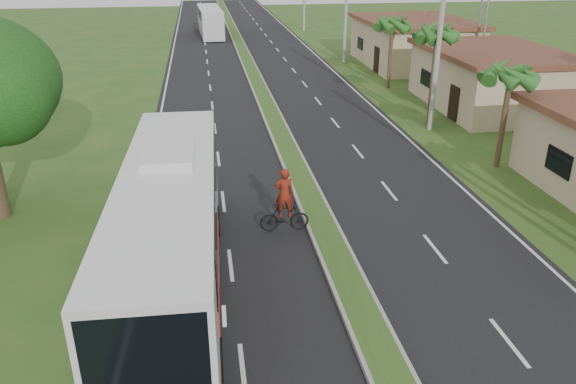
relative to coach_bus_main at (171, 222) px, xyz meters
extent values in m
plane|color=#2B541E|center=(5.20, -3.96, -2.24)|extent=(180.00, 180.00, 0.00)
cube|color=black|center=(5.20, 16.04, -2.23)|extent=(14.00, 160.00, 0.02)
cube|color=gray|center=(5.20, 16.04, -2.14)|extent=(1.20, 160.00, 0.17)
cube|color=#2B541E|center=(5.20, 16.04, -2.05)|extent=(0.95, 160.00, 0.02)
cube|color=silver|center=(-1.50, 16.04, -2.24)|extent=(0.12, 160.00, 0.01)
cube|color=silver|center=(11.90, 16.04, -2.24)|extent=(0.12, 160.00, 0.01)
cube|color=tan|center=(19.20, 18.04, -0.56)|extent=(7.00, 10.00, 3.35)
cube|color=#4D281B|center=(19.20, 18.04, 1.27)|extent=(7.60, 10.60, 0.32)
cube|color=tan|center=(19.20, 32.04, -0.49)|extent=(8.00, 11.00, 3.50)
cube|color=#4D281B|center=(19.20, 32.04, 1.42)|extent=(8.60, 11.60, 0.32)
cylinder|color=#473321|center=(14.60, 8.04, 0.06)|extent=(0.26, 0.26, 4.60)
cylinder|color=#473321|center=(14.00, 15.04, 0.46)|extent=(0.26, 0.26, 5.40)
cylinder|color=#473321|center=(14.50, 24.04, 0.16)|extent=(0.26, 0.26, 4.80)
sphere|color=#123A0F|center=(-5.60, 5.04, 2.66)|extent=(3.40, 3.40, 3.40)
cylinder|color=gray|center=(13.70, 14.04, 3.76)|extent=(0.28, 0.28, 12.00)
cube|color=silver|center=(0.00, -0.06, -0.11)|extent=(3.01, 12.65, 3.30)
cube|color=black|center=(0.02, 0.57, 0.61)|extent=(2.98, 10.14, 1.32)
cube|color=black|center=(-0.19, -6.29, 0.41)|extent=(2.36, 0.21, 1.85)
cube|color=red|center=(-0.04, -1.32, -0.77)|extent=(2.84, 5.53, 0.58)
cube|color=#EEB014|center=(0.01, 0.25, -1.04)|extent=(2.77, 3.23, 0.26)
cube|color=silver|center=(0.04, 1.20, 1.68)|extent=(1.54, 2.56, 0.29)
cylinder|color=black|center=(-1.31, -4.00, -1.69)|extent=(0.37, 1.10, 1.09)
cylinder|color=black|center=(1.06, -4.08, -1.69)|extent=(0.37, 1.10, 1.09)
cylinder|color=black|center=(-1.08, 3.33, -1.69)|extent=(0.37, 1.10, 1.09)
cylinder|color=black|center=(1.29, 3.26, -1.69)|extent=(0.37, 1.10, 1.09)
cube|color=silver|center=(2.47, 51.52, -0.63)|extent=(2.73, 10.62, 2.93)
cube|color=black|center=(2.45, 51.97, 0.25)|extent=(2.67, 7.88, 1.00)
cube|color=#D44915|center=(2.50, 50.60, -1.19)|extent=(2.55, 5.13, 0.32)
cylinder|color=black|center=(1.64, 47.13, -1.80)|extent=(0.31, 0.89, 0.88)
cylinder|color=black|center=(3.66, 47.21, -1.80)|extent=(0.31, 0.89, 0.88)
cylinder|color=black|center=(1.29, 55.36, -1.80)|extent=(0.31, 0.89, 0.88)
cylinder|color=black|center=(3.31, 55.45, -1.80)|extent=(0.31, 0.89, 0.88)
imported|color=black|center=(3.79, 3.19, -1.70)|extent=(1.79, 0.55, 1.07)
imported|color=maroon|center=(3.79, 3.19, -0.75)|extent=(0.70, 0.47, 1.88)
camera|label=1|loc=(1.15, -14.80, 7.36)|focal=35.00mm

